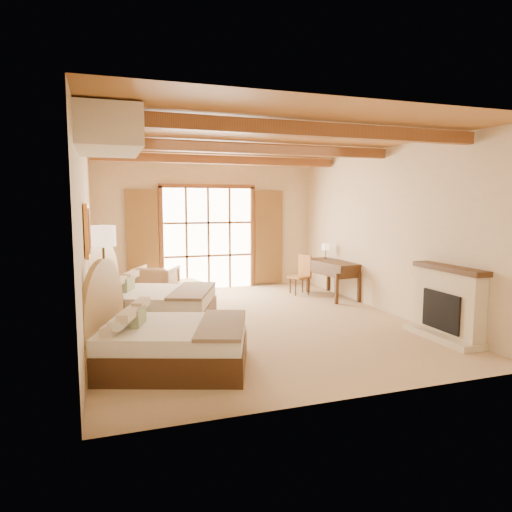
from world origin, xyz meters
name	(u,v)px	position (x,y,z in m)	size (l,w,h in m)	color
floor	(251,321)	(0.00, 0.00, 0.00)	(7.00, 7.00, 0.00)	tan
wall_back	(208,225)	(0.00, 3.50, 1.60)	(5.50, 5.50, 0.00)	beige
wall_left	(86,237)	(-2.75, 0.00, 1.60)	(7.00, 7.00, 0.00)	beige
wall_right	(384,230)	(2.75, 0.00, 1.60)	(7.00, 7.00, 0.00)	beige
ceiling	(251,141)	(0.00, 0.00, 3.20)	(7.00, 7.00, 0.00)	#AC6732
ceiling_beams	(251,148)	(0.00, 0.00, 3.08)	(5.39, 4.60, 0.18)	brown
french_doors	(208,239)	(0.00, 3.44, 1.25)	(3.95, 0.08, 2.60)	white
fireplace	(447,307)	(2.60, -2.00, 0.51)	(0.46, 1.40, 1.16)	beige
painting	(88,230)	(-2.70, -0.75, 1.75)	(0.06, 0.95, 0.75)	#E8953D
canopy_valance	(108,132)	(-2.40, -2.00, 2.95)	(0.70, 1.40, 0.45)	beige
bed_near	(162,341)	(-1.83, -1.91, 0.38)	(2.32, 1.96, 1.24)	#482513
bed_far	(146,303)	(-1.83, 0.34, 0.40)	(2.53, 2.15, 1.32)	#482513
nightstand	(106,320)	(-2.50, -0.38, 0.32)	(0.54, 0.54, 0.65)	#482513
floor_lamp	(103,243)	(-2.50, -0.37, 1.52)	(0.38, 0.38, 1.79)	#3E3019
armchair	(156,284)	(-1.43, 2.27, 0.39)	(0.83, 0.86, 0.78)	#9D7853
ottoman	(185,289)	(-0.78, 2.40, 0.20)	(0.55, 0.55, 0.40)	tan
desk	(332,278)	(2.44, 1.49, 0.44)	(0.83, 1.59, 0.82)	#482513
desk_chair	(300,282)	(1.88, 2.02, 0.29)	(0.52, 0.51, 0.92)	#A6703B
desk_lamp	(326,248)	(2.50, 1.96, 1.09)	(0.18, 0.18, 0.35)	#3E3019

